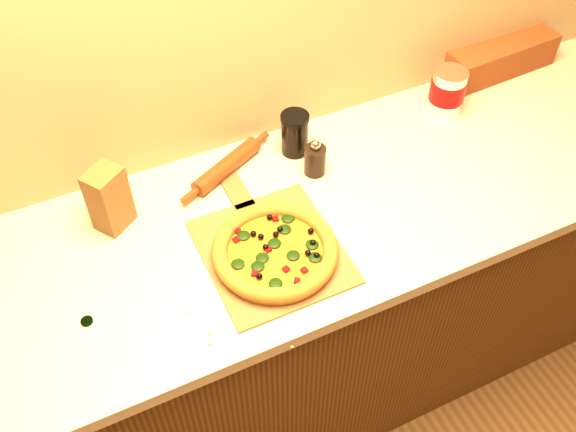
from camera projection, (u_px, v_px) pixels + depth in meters
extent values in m
plane|color=#9E8460|center=(201.00, 6.00, 1.52)|extent=(4.00, 0.00, 4.00)
cube|color=#431F0E|center=(267.00, 324.00, 2.00)|extent=(2.80, 0.65, 0.86)
cube|color=beige|center=(263.00, 230.00, 1.67)|extent=(2.84, 0.68, 0.04)
cube|color=brown|center=(272.00, 251.00, 1.59)|extent=(0.33, 0.37, 0.01)
cube|color=brown|center=(236.00, 190.00, 1.73)|extent=(0.05, 0.15, 0.01)
cylinder|color=#C17530|center=(275.00, 254.00, 1.57)|extent=(0.29, 0.29, 0.01)
cylinder|color=orange|center=(275.00, 252.00, 1.56)|extent=(0.24, 0.24, 0.01)
torus|color=brown|center=(275.00, 250.00, 1.56)|extent=(0.31, 0.31, 0.04)
ellipsoid|color=black|center=(287.00, 236.00, 1.59)|extent=(0.03, 0.03, 0.01)
sphere|color=black|center=(265.00, 259.00, 1.53)|extent=(0.02, 0.02, 0.02)
cube|color=#8D0509|center=(290.00, 260.00, 1.53)|extent=(0.02, 0.02, 0.01)
cylinder|color=black|center=(87.00, 321.00, 1.45)|extent=(0.04, 0.04, 0.01)
cylinder|color=black|center=(315.00, 160.00, 1.75)|extent=(0.06, 0.06, 0.09)
sphere|color=silver|center=(316.00, 145.00, 1.71)|extent=(0.03, 0.03, 0.03)
cylinder|color=#602910|center=(227.00, 166.00, 1.77)|extent=(0.23, 0.15, 0.05)
cylinder|color=#602910|center=(260.00, 139.00, 1.84)|extent=(0.06, 0.04, 0.02)
cylinder|color=#602910|center=(190.00, 196.00, 1.69)|extent=(0.06, 0.04, 0.02)
cylinder|color=silver|center=(447.00, 92.00, 1.91)|extent=(0.10, 0.10, 0.14)
cylinder|color=#7F0406|center=(448.00, 90.00, 1.91)|extent=(0.11, 0.11, 0.07)
cube|color=maroon|center=(500.00, 57.00, 2.07)|extent=(0.39, 0.15, 0.11)
cube|color=brown|center=(109.00, 199.00, 1.59)|extent=(0.11, 0.11, 0.18)
cylinder|color=black|center=(295.00, 136.00, 1.80)|extent=(0.08, 0.08, 0.11)
cylinder|color=black|center=(295.00, 118.00, 1.75)|extent=(0.08, 0.08, 0.01)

